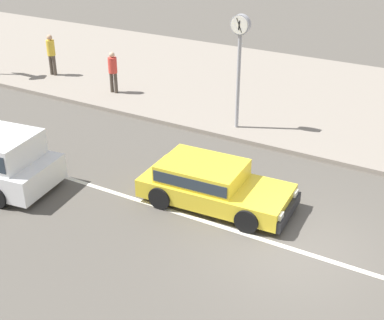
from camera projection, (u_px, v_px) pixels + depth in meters
The scene contains 6 objects.
ground_plane at pixel (293, 249), 12.09m from camera, with size 160.00×160.00×0.00m, color #544F47.
lane_centre_stripe at pixel (293, 249), 12.09m from camera, with size 50.40×0.14×0.01m, color silver.
hatchback_yellow_2 at pixel (211, 183), 13.62m from camera, with size 4.00×1.98×1.10m.
street_clock at pixel (240, 46), 16.65m from camera, with size 0.63×0.22×3.73m.
pedestrian_mid_kerb at pixel (113, 69), 20.51m from camera, with size 0.34×0.34×1.61m.
pedestrian_by_shop at pixel (51, 52), 22.43m from camera, with size 0.34×0.34×1.73m.
Camera 1 is at (2.92, -9.68, 7.30)m, focal length 50.00 mm.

